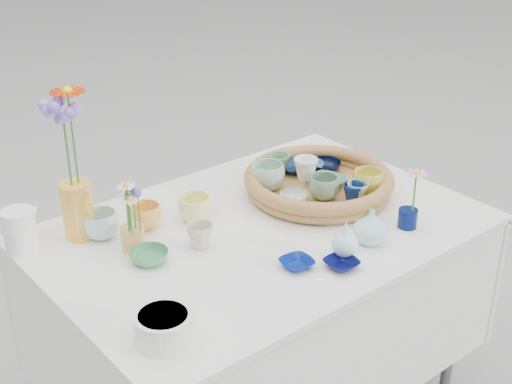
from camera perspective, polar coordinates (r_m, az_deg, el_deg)
wicker_tray at (r=2.26m, az=5.03°, el=0.75°), size 0.47×0.47×0.08m
tray_ceramic_0 at (r=2.38m, az=3.25°, el=2.01°), size 0.15×0.15×0.03m
tray_ceramic_1 at (r=2.39m, az=5.54°, el=2.06°), size 0.11×0.11×0.03m
tray_ceramic_2 at (r=2.24m, az=8.93°, el=0.80°), size 0.13×0.13×0.08m
tray_ceramic_3 at (r=2.28m, az=5.65°, el=0.81°), size 0.14×0.14×0.03m
tray_ceramic_4 at (r=2.19m, az=5.46°, el=0.35°), size 0.12×0.12×0.07m
tray_ceramic_5 at (r=2.17m, az=3.02°, el=-0.48°), size 0.11×0.11×0.03m
tray_ceramic_6 at (r=2.24m, az=0.95°, el=1.25°), size 0.14×0.14×0.08m
tray_ceramic_7 at (r=2.31m, az=3.99°, el=1.84°), size 0.10×0.10×0.07m
tray_ceramic_8 at (r=2.39m, az=4.40°, el=2.07°), size 0.11×0.11×0.03m
tray_ceramic_9 at (r=2.18m, az=7.80°, el=-0.08°), size 0.08×0.08×0.06m
tray_ceramic_10 at (r=2.12m, az=2.74°, el=-1.24°), size 0.10×0.10×0.03m
tray_ceramic_11 at (r=2.19m, az=8.11°, el=-0.01°), size 0.07×0.07×0.06m
tray_ceramic_12 at (r=2.35m, az=1.84°, el=2.23°), size 0.08×0.08×0.07m
loose_ceramic_0 at (r=2.08m, az=-8.79°, el=-1.94°), size 0.09×0.09×0.07m
loose_ceramic_1 at (r=2.10m, az=-4.92°, el=-1.34°), size 0.10×0.10×0.08m
loose_ceramic_2 at (r=1.92m, az=-8.55°, el=-5.13°), size 0.13×0.13×0.03m
loose_ceramic_3 at (r=1.97m, az=-4.51°, el=-3.51°), size 0.10×0.10×0.07m
loose_ceramic_4 at (r=1.89m, az=3.28°, el=-5.73°), size 0.10×0.10×0.02m
loose_ceramic_5 at (r=2.05m, az=-12.31°, el=-2.59°), size 0.11×0.11×0.08m
loose_ceramic_6 at (r=1.89m, az=6.85°, el=-5.73°), size 0.09×0.09×0.02m
fluted_bowl at (r=1.63m, az=-7.40°, el=-10.69°), size 0.18×0.18×0.07m
bud_vase_paleblue at (r=1.92m, az=7.14°, el=-3.69°), size 0.08×0.08×0.11m
bud_vase_seafoam at (r=2.00m, az=9.20°, el=-2.71°), size 0.12×0.12×0.10m
bud_vase_cobalt at (r=2.11m, az=12.03°, el=-2.07°), size 0.07×0.07×0.06m
single_daisy at (r=2.06m, az=12.56°, el=-0.06°), size 0.08×0.08×0.14m
tall_vase_yellow at (r=2.05m, az=-14.07°, el=-1.42°), size 0.11×0.11×0.17m
gerbera at (r=1.97m, az=-14.43°, el=4.19°), size 0.13×0.13×0.28m
hydrangea at (r=1.96m, az=-14.87°, el=3.30°), size 0.10×0.10×0.29m
white_pitcher at (r=2.04m, az=-18.36°, el=-2.93°), size 0.15×0.12×0.12m
daisy_cup at (r=1.98m, az=-9.82°, el=-3.65°), size 0.08×0.08×0.07m
daisy_posy at (r=1.91m, az=-10.04°, el=-1.13°), size 0.08×0.08×0.14m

